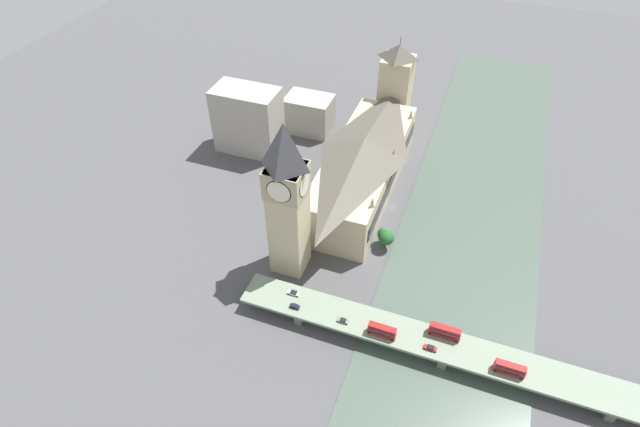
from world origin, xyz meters
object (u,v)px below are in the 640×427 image
parliament_hall (363,165)px  road_bridge (446,347)px  car_southbound_lead (343,321)px  car_northbound_mid (295,306)px  double_decker_bus_mid (510,368)px  car_southbound_mid (430,348)px  car_northbound_lead (294,293)px  clock_tower (287,198)px  double_decker_bus_rear (382,330)px  victoria_tower (395,88)px  double_decker_bus_lead (445,331)px

parliament_hall → road_bridge: size_ratio=0.62×
parliament_hall → car_southbound_lead: size_ratio=23.05×
car_northbound_mid → double_decker_bus_mid: bearing=179.9°
double_decker_bus_mid → car_northbound_mid: double_decker_bus_mid is taller
double_decker_bus_mid → car_southbound_mid: 26.21m
parliament_hall → car_southbound_mid: (-49.21, 83.04, -7.68)m
double_decker_bus_mid → car_northbound_lead: size_ratio=2.12×
parliament_hall → car_northbound_mid: size_ratio=24.85×
clock_tower → car_northbound_lead: size_ratio=14.59×
double_decker_bus_mid → car_northbound_mid: size_ratio=2.64×
clock_tower → road_bridge: clock_tower is taller
double_decker_bus_rear → car_northbound_lead: bearing=-9.4°
double_decker_bus_rear → car_southbound_lead: (14.64, -0.50, -1.93)m
double_decker_bus_mid → car_southbound_lead: bearing=-0.3°
car_northbound_lead → car_southbound_lead: bearing=165.7°
car_northbound_lead → clock_tower: bearing=-64.2°
parliament_hall → victoria_tower: 60.51m
road_bridge → car_northbound_lead: 58.88m
clock_tower → car_northbound_lead: bearing=115.8°
car_northbound_lead → victoria_tower: bearing=-91.8°
double_decker_bus_lead → car_southbound_lead: 36.15m
car_northbound_lead → car_southbound_lead: size_ratio=1.15×
double_decker_bus_rear → car_northbound_lead: double_decker_bus_rear is taller
road_bridge → double_decker_bus_rear: (22.52, 3.50, 3.75)m
clock_tower → double_decker_bus_lead: bearing=164.9°
victoria_tower → car_southbound_mid: victoria_tower is taller
parliament_hall → clock_tower: clock_tower is taller
parliament_hall → car_southbound_lead: (-17.18, 82.67, -7.72)m
car_southbound_mid → car_southbound_lead: bearing=-0.7°
car_northbound_mid → car_southbound_mid: size_ratio=0.85×
car_northbound_lead → car_southbound_lead: car_northbound_lead is taller
car_northbound_lead → double_decker_bus_rear: bearing=170.6°
double_decker_bus_lead → double_decker_bus_mid: bearing=163.0°
car_northbound_mid → car_southbound_mid: car_northbound_mid is taller
double_decker_bus_mid → car_northbound_lead: double_decker_bus_mid is taller
double_decker_bus_mid → double_decker_bus_rear: bearing=0.3°
double_decker_bus_rear → car_northbound_mid: size_ratio=2.67×
clock_tower → double_decker_bus_mid: 96.55m
clock_tower → double_decker_bus_mid: bearing=164.4°
clock_tower → double_decker_bus_lead: clock_tower is taller
parliament_hall → road_bridge: (-54.34, 79.67, -9.53)m
double_decker_bus_rear → car_northbound_lead: size_ratio=2.15×
car_southbound_lead → double_decker_bus_lead: bearing=-169.4°
car_southbound_lead → car_northbound_mid: bearing=0.5°
victoria_tower → car_southbound_mid: bearing=109.0°
parliament_hall → car_northbound_mid: bearing=88.8°
double_decker_bus_rear → road_bridge: bearing=-171.2°
road_bridge → car_southbound_lead: bearing=4.6°
clock_tower → victoria_tower: bearing=-96.6°
clock_tower → double_decker_bus_rear: clock_tower is taller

